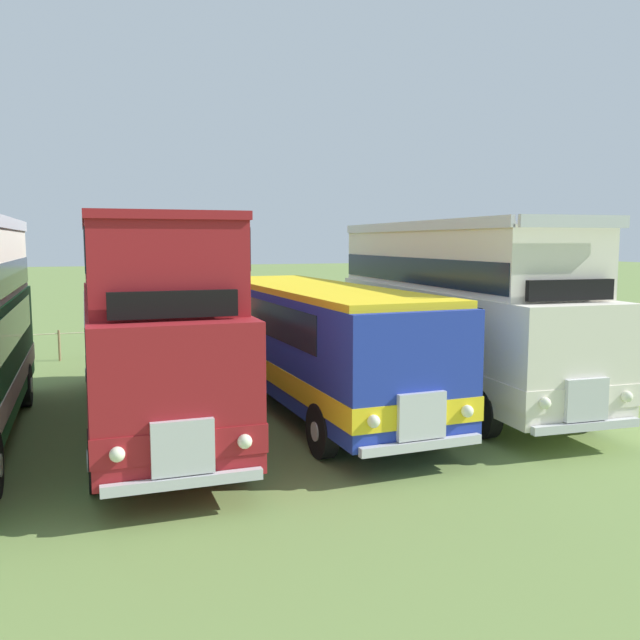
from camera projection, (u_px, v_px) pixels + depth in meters
ground_plane at (150, 425)px, 14.65m from camera, size 200.00×200.00×0.00m
bus_third_in_row at (146, 313)px, 14.54m from camera, size 2.64×10.97×4.49m
bus_fourth_in_row at (315, 338)px, 15.81m from camera, size 2.90×10.15×2.99m
bus_fifth_in_row at (453, 306)px, 17.26m from camera, size 3.03×10.52×4.52m
rope_fence_line at (125, 339)px, 23.20m from camera, size 21.56×0.08×1.05m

